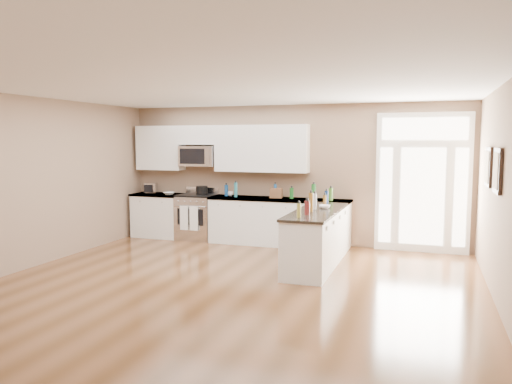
{
  "coord_description": "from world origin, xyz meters",
  "views": [
    {
      "loc": [
        2.62,
        -5.78,
        2.08
      ],
      "look_at": [
        -0.05,
        2.0,
        1.23
      ],
      "focal_mm": 35.0,
      "sensor_mm": 36.0,
      "label": 1
    }
  ],
  "objects_px": {
    "peninsula_cabinet": "(316,240)",
    "stockpot": "(202,190)",
    "toaster_oven": "(151,188)",
    "kitchen_range": "(197,217)"
  },
  "relations": [
    {
      "from": "peninsula_cabinet",
      "to": "stockpot",
      "type": "xyz_separation_m",
      "value": [
        -2.81,
        1.55,
        0.61
      ]
    },
    {
      "from": "toaster_oven",
      "to": "kitchen_range",
      "type": "bearing_deg",
      "value": -17.37
    },
    {
      "from": "peninsula_cabinet",
      "to": "stockpot",
      "type": "relative_size",
      "value": 9.36
    },
    {
      "from": "peninsula_cabinet",
      "to": "toaster_oven",
      "type": "height_order",
      "value": "toaster_oven"
    },
    {
      "from": "toaster_oven",
      "to": "stockpot",
      "type": "bearing_deg",
      "value": -12.29
    },
    {
      "from": "kitchen_range",
      "to": "stockpot",
      "type": "height_order",
      "value": "stockpot"
    },
    {
      "from": "stockpot",
      "to": "toaster_oven",
      "type": "bearing_deg",
      "value": 179.7
    },
    {
      "from": "kitchen_range",
      "to": "toaster_oven",
      "type": "height_order",
      "value": "toaster_oven"
    },
    {
      "from": "peninsula_cabinet",
      "to": "kitchen_range",
      "type": "bearing_deg",
      "value": 153.33
    },
    {
      "from": "kitchen_range",
      "to": "toaster_oven",
      "type": "distance_m",
      "value": 1.3
    }
  ]
}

